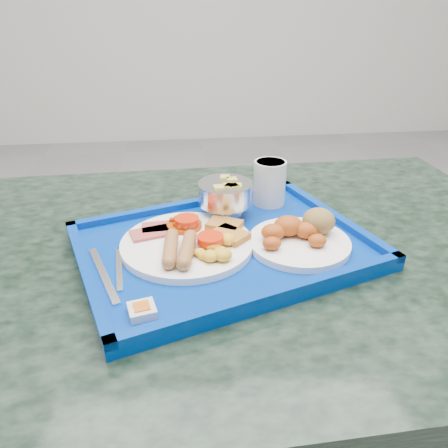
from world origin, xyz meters
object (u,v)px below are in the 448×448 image
(main_plate, at_px, (191,242))
(bread_plate, at_px, (301,235))
(table, at_px, (225,328))
(tray, at_px, (224,247))
(fruit_bowl, at_px, (226,194))
(juice_cup, at_px, (270,181))

(main_plate, distance_m, bread_plate, 0.19)
(table, xyz_separation_m, tray, (-0.00, -0.03, 0.21))
(tray, relative_size, main_plate, 2.52)
(fruit_bowl, height_order, juice_cup, juice_cup)
(fruit_bowl, bearing_deg, main_plate, -122.76)
(main_plate, distance_m, fruit_bowl, 0.14)
(table, distance_m, fruit_bowl, 0.28)
(tray, bearing_deg, fruit_bowl, 81.80)
(tray, height_order, bread_plate, bread_plate)
(bread_plate, bearing_deg, main_plate, 177.22)
(tray, relative_size, bread_plate, 3.26)
(bread_plate, bearing_deg, fruit_bowl, 133.06)
(table, relative_size, juice_cup, 13.60)
(fruit_bowl, xyz_separation_m, juice_cup, (0.10, 0.05, 0.00))
(fruit_bowl, bearing_deg, juice_cup, 27.16)
(table, bearing_deg, bread_plate, -17.51)
(main_plate, bearing_deg, bread_plate, -2.78)
(juice_cup, bearing_deg, tray, -125.29)
(tray, distance_m, main_plate, 0.06)
(fruit_bowl, relative_size, juice_cup, 1.14)
(table, distance_m, main_plate, 0.24)
(tray, xyz_separation_m, juice_cup, (0.11, 0.16, 0.06))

